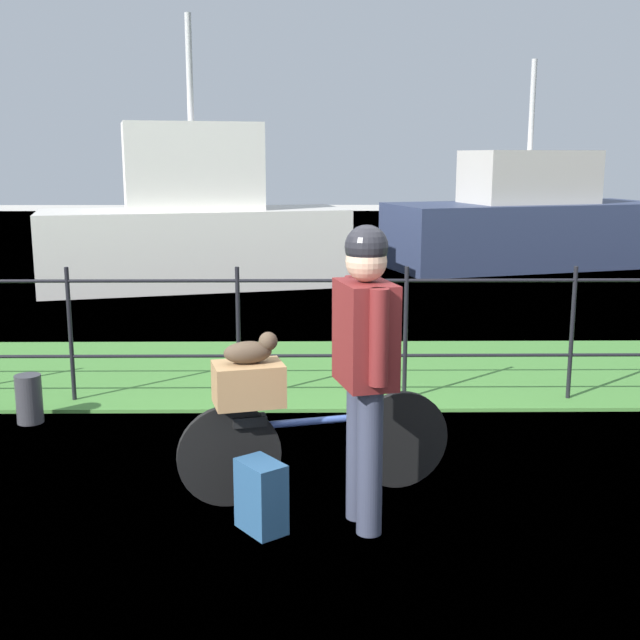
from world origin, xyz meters
name	(u,v)px	position (x,y,z in m)	size (l,w,h in m)	color
ground_plane	(327,521)	(0.00, 0.00, 0.00)	(60.00, 60.00, 0.00)	beige
grass_strip	(321,372)	(0.00, 3.16, 0.01)	(27.00, 2.40, 0.03)	#478438
harbor_water	(316,262)	(0.00, 11.25, 0.00)	(30.00, 30.00, 0.00)	slate
iron_fence	(322,326)	(0.00, 2.24, 0.66)	(18.04, 0.04, 1.15)	black
bicycle_main	(314,445)	(-0.08, 0.35, 0.33)	(1.64, 0.45, 0.61)	black
wooden_crate	(248,384)	(-0.45, 0.26, 0.74)	(0.40, 0.28, 0.25)	#A87F51
terrier_dog	(252,350)	(-0.43, 0.26, 0.94)	(0.32, 0.20, 0.18)	#4C3D2D
cyclist_person	(365,351)	(0.20, -0.04, 1.00)	(0.35, 0.53, 1.68)	#383D51
backpack_on_paving	(261,496)	(-0.37, -0.10, 0.20)	(0.28, 0.18, 0.40)	#28517A
mooring_bollard	(29,399)	(-2.27, 1.74, 0.19)	(0.20, 0.20, 0.38)	#38383D
moored_boat_near	(194,227)	(-1.93, 8.44, 0.93)	(5.00, 2.79, 4.14)	silver
moored_boat_mid	(526,223)	(3.92, 10.64, 0.81)	(5.45, 3.32, 3.73)	#2D3856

